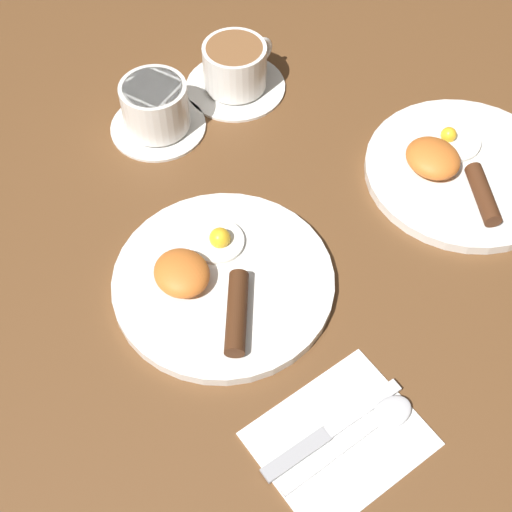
# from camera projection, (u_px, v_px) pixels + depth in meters

# --- Properties ---
(ground_plane) EXTENTS (3.00, 3.00, 0.00)m
(ground_plane) POSITION_uv_depth(u_px,v_px,m) (224.00, 285.00, 0.90)
(ground_plane) COLOR brown
(breakfast_plate_near) EXTENTS (0.28, 0.28, 0.05)m
(breakfast_plate_near) POSITION_uv_depth(u_px,v_px,m) (219.00, 280.00, 0.89)
(breakfast_plate_near) COLOR silver
(breakfast_plate_near) RESTS_ON ground_plane
(breakfast_plate_far) EXTENTS (0.28, 0.28, 0.05)m
(breakfast_plate_far) POSITION_uv_depth(u_px,v_px,m) (460.00, 169.00, 1.00)
(breakfast_plate_far) COLOR silver
(breakfast_plate_far) RESTS_ON ground_plane
(teacup_near) EXTENTS (0.14, 0.14, 0.08)m
(teacup_near) POSITION_uv_depth(u_px,v_px,m) (155.00, 109.00, 1.03)
(teacup_near) COLOR silver
(teacup_near) RESTS_ON ground_plane
(teacup_far) EXTENTS (0.16, 0.16, 0.08)m
(teacup_far) POSITION_uv_depth(u_px,v_px,m) (235.00, 70.00, 1.08)
(teacup_far) COLOR silver
(teacup_far) RESTS_ON ground_plane
(napkin) EXTENTS (0.15, 0.18, 0.01)m
(napkin) POSITION_uv_depth(u_px,v_px,m) (340.00, 439.00, 0.78)
(napkin) COLOR white
(napkin) RESTS_ON ground_plane
(knife) EXTENTS (0.02, 0.19, 0.01)m
(knife) POSITION_uv_depth(u_px,v_px,m) (325.00, 434.00, 0.78)
(knife) COLOR silver
(knife) RESTS_ON napkin
(spoon) EXTENTS (0.04, 0.18, 0.01)m
(spoon) POSITION_uv_depth(u_px,v_px,m) (379.00, 422.00, 0.78)
(spoon) COLOR silver
(spoon) RESTS_ON napkin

